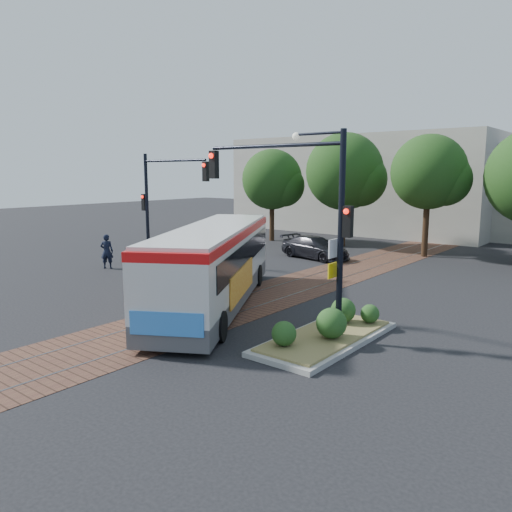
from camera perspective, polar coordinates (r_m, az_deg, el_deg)
The scene contains 10 objects.
ground at distance 18.83m, azimuth -3.14°, elevation -5.89°, with size 120.00×120.00×0.00m, color black.
trackbed at distance 21.87m, azimuth 3.87°, elevation -3.70°, with size 3.60×40.00×0.02m.
tree_row at distance 31.85m, azimuth 18.88°, elevation 8.74°, with size 26.40×5.60×7.67m.
warehouses at distance 44.12m, azimuth 22.21°, elevation 7.27°, with size 40.00×13.00×8.00m.
city_bus at distance 18.87m, azimuth -4.69°, elevation -0.64°, with size 7.71×10.95×3.02m.
traffic_island at distance 15.30m, azimuth 8.25°, elevation -8.35°, with size 2.20×5.20×1.13m.
signal_pole_main at distance 15.17m, azimuth 5.64°, elevation 6.29°, with size 5.49×0.46×6.00m.
signal_pole_left at distance 26.98m, azimuth -10.88°, elevation 6.93°, with size 4.99×0.34×6.00m.
officer at distance 27.36m, azimuth -16.68°, elevation 0.51°, with size 0.66×0.43×1.82m, color black.
parked_car at distance 29.54m, azimuth 6.75°, elevation 0.98°, with size 1.82×4.47×1.30m, color black.
Camera 1 is at (12.14, -13.50, 4.99)m, focal length 35.00 mm.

